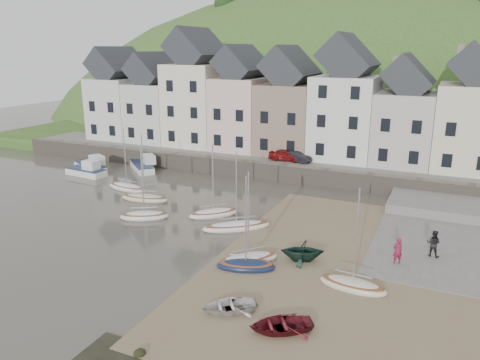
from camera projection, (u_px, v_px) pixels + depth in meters
The scene contains 26 objects.
ground at pixel (206, 241), 33.69m from camera, with size 160.00×160.00×0.00m, color #4E493D.
quay_land at pixel (322, 147), 61.49m from camera, with size 90.00×30.00×1.50m, color #365B24.
quay_street at pixel (295, 160), 51.21m from camera, with size 70.00×7.00×0.10m, color slate.
seawall at pixel (284, 173), 48.32m from camera, with size 70.00×1.20×1.80m, color slate.
beach at pixel (360, 269), 29.29m from camera, with size 18.00×26.00×0.06m, color #7E664C.
slipway at pixel (434, 234), 34.69m from camera, with size 8.00×18.00×0.12m, color slate.
hillside at pixel (329, 211), 93.12m from camera, with size 134.40×84.00×84.00m.
townhouse_terrace at pixel (321, 104), 51.99m from camera, with size 61.05×8.00×13.93m.
sailboat_0 at pixel (127, 187), 45.64m from camera, with size 4.82×2.07×6.32m.
sailboat_1 at pixel (144, 216), 37.93m from camera, with size 4.17×3.24×6.32m.
sailboat_2 at pixel (145, 198), 42.39m from camera, with size 4.74×2.21×6.32m.
sailboat_3 at pixel (214, 213), 38.49m from camera, with size 4.02×4.00×6.32m.
sailboat_4 at pixel (236, 226), 35.70m from camera, with size 5.11×4.46×6.32m.
sailboat_5 at pixel (246, 265), 29.27m from camera, with size 4.02×2.61×6.32m.
sailboat_6 at pixel (248, 259), 30.12m from camera, with size 3.94×4.04×6.32m.
sailboat_7 at pixel (353, 285), 26.85m from camera, with size 4.06×1.82×6.32m.
motorboat_0 at pixel (92, 165), 52.79m from camera, with size 5.65×3.98×1.70m.
motorboat_1 at pixel (87, 170), 50.66m from camera, with size 4.84×2.21×1.70m.
motorboat_2 at pixel (144, 165), 53.03m from camera, with size 5.17×4.89×1.70m.
rowboat_white at pixel (229, 306), 24.51m from camera, with size 2.09×2.92×0.61m, color silver.
rowboat_green at pixel (302, 250), 30.19m from camera, with size 2.38×2.76×1.45m, color #163127.
rowboat_red at pixel (281, 324), 22.80m from camera, with size 2.26×3.16×0.65m, color maroon.
person_red at pixel (398, 251), 29.66m from camera, with size 0.63×0.41×1.72m, color maroon.
person_dark at pixel (433, 243), 30.65m from camera, with size 0.88×0.69×1.82m, color black.
car_left at pixel (286, 155), 50.43m from camera, with size 1.49×3.71×1.26m, color maroon.
car_right at pixel (296, 157), 49.99m from camera, with size 1.19×3.41×1.12m, color black.
Camera 1 is at (15.20, -27.36, 13.43)m, focal length 34.90 mm.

